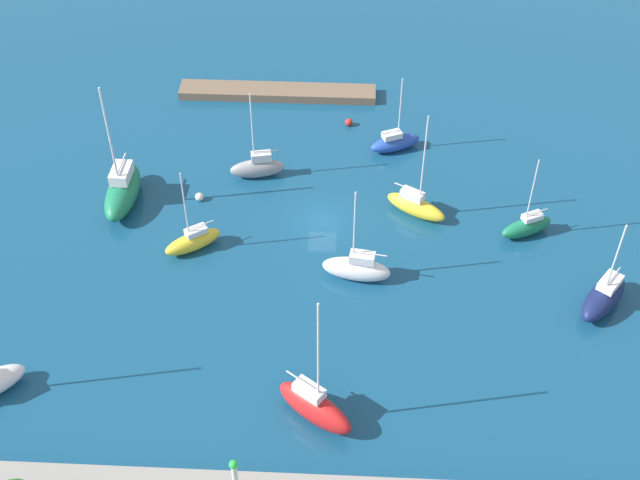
% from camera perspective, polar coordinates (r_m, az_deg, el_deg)
% --- Properties ---
extents(water, '(160.00, 160.00, 0.00)m').
position_cam_1_polar(water, '(74.01, 0.15, 1.27)').
color(water, navy).
rests_on(water, ground).
extents(pier_dock, '(20.27, 2.70, 0.86)m').
position_cam_1_polar(pier_dock, '(89.27, -2.87, 9.90)').
color(pier_dock, brown).
rests_on(pier_dock, ground).
extents(harbor_beacon, '(0.56, 0.56, 3.73)m').
position_cam_1_polar(harbor_beacon, '(53.86, -5.74, -15.50)').
color(harbor_beacon, silver).
rests_on(harbor_beacon, breakwater).
extents(sailboat_yellow_far_north, '(5.02, 4.07, 8.27)m').
position_cam_1_polar(sailboat_yellow_far_north, '(71.69, -8.53, -0.06)').
color(sailboat_yellow_far_north, yellow).
rests_on(sailboat_yellow_far_north, water).
extents(sailboat_green_lone_north, '(4.95, 3.37, 8.15)m').
position_cam_1_polar(sailboat_green_lone_north, '(74.28, 13.72, 0.90)').
color(sailboat_green_lone_north, '#19724C').
rests_on(sailboat_green_lone_north, water).
extents(sailboat_white_by_breakwater, '(5.76, 2.60, 9.07)m').
position_cam_1_polar(sailboat_white_by_breakwater, '(68.32, 2.48, -1.89)').
color(sailboat_white_by_breakwater, white).
rests_on(sailboat_white_by_breakwater, water).
extents(sailboat_blue_near_pier, '(5.25, 3.51, 7.86)m').
position_cam_1_polar(sailboat_blue_near_pier, '(81.72, 5.06, 6.56)').
color(sailboat_blue_near_pier, '#2347B2').
rests_on(sailboat_blue_near_pier, water).
extents(sailboat_gray_inner_mooring, '(5.21, 2.39, 9.11)m').
position_cam_1_polar(sailboat_gray_inner_mooring, '(78.26, -4.20, 4.91)').
color(sailboat_gray_inner_mooring, gray).
rests_on(sailboat_gray_inner_mooring, water).
extents(sailboat_navy_along_channel, '(5.35, 6.11, 8.86)m').
position_cam_1_polar(sailboat_navy_along_channel, '(69.74, 18.53, -3.62)').
color(sailboat_navy_along_channel, '#141E4C').
rests_on(sailboat_navy_along_channel, water).
extents(sailboat_red_outer_mooring, '(6.03, 5.04, 12.05)m').
position_cam_1_polar(sailboat_red_outer_mooring, '(59.33, -0.37, -11.11)').
color(sailboat_red_outer_mooring, red).
rests_on(sailboat_red_outer_mooring, water).
extents(sailboat_yellow_far_south, '(5.64, 4.21, 10.58)m').
position_cam_1_polar(sailboat_yellow_far_south, '(74.51, 6.44, 2.32)').
color(sailboat_yellow_far_south, yellow).
rests_on(sailboat_yellow_far_south, water).
extents(sailboat_green_lone_south, '(2.88, 7.52, 12.34)m').
position_cam_1_polar(sailboat_green_lone_south, '(77.02, -13.13, 3.26)').
color(sailboat_green_lone_south, '#19724C').
rests_on(sailboat_green_lone_south, water).
extents(mooring_buoy_white, '(0.76, 0.76, 0.76)m').
position_cam_1_polar(mooring_buoy_white, '(76.66, -8.11, 2.90)').
color(mooring_buoy_white, white).
rests_on(mooring_buoy_white, water).
extents(mooring_buoy_red, '(0.75, 0.75, 0.75)m').
position_cam_1_polar(mooring_buoy_red, '(84.91, 1.95, 7.92)').
color(mooring_buoy_red, red).
rests_on(mooring_buoy_red, water).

